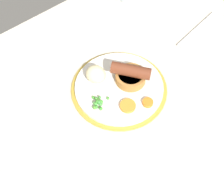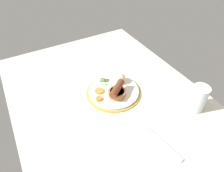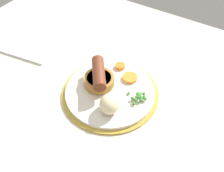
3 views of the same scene
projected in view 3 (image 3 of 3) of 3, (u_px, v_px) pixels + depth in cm
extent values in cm
cube|color=beige|center=(110.00, 86.00, 67.79)|extent=(110.00, 80.00, 3.00)
cylinder|color=#B79333|center=(110.00, 93.00, 63.75)|extent=(24.66, 24.66, 0.50)
cylinder|color=silver|center=(110.00, 92.00, 63.42)|extent=(22.69, 22.69, 1.40)
cylinder|color=#AD7538|center=(99.00, 81.00, 63.43)|extent=(7.76, 7.76, 2.42)
cylinder|color=#33190C|center=(99.00, 78.00, 62.65)|extent=(6.21, 6.21, 0.30)
cylinder|color=brown|center=(99.00, 73.00, 61.40)|extent=(8.50, 9.82, 3.10)
sphere|color=#398438|center=(137.00, 97.00, 59.89)|extent=(0.76, 0.76, 0.76)
sphere|color=#438B33|center=(135.00, 99.00, 59.58)|extent=(0.90, 0.90, 0.90)
sphere|color=#3A8B2A|center=(138.00, 94.00, 60.08)|extent=(0.80, 0.80, 0.80)
sphere|color=green|center=(138.00, 94.00, 60.34)|extent=(0.94, 0.94, 0.94)
sphere|color=#408439|center=(132.00, 98.00, 60.05)|extent=(0.76, 0.76, 0.76)
sphere|color=green|center=(141.00, 98.00, 59.81)|extent=(0.89, 0.89, 0.89)
sphere|color=#3D8B2D|center=(139.00, 97.00, 59.78)|extent=(0.91, 0.91, 0.91)
sphere|color=green|center=(137.00, 94.00, 60.30)|extent=(0.72, 0.72, 0.72)
sphere|color=#3D8E2A|center=(134.00, 104.00, 59.24)|extent=(0.76, 0.76, 0.76)
sphere|color=#49952B|center=(145.00, 99.00, 60.00)|extent=(0.88, 0.88, 0.88)
sphere|color=#4E8C2E|center=(137.00, 97.00, 59.85)|extent=(0.80, 0.80, 0.80)
sphere|color=green|center=(139.00, 95.00, 60.06)|extent=(0.93, 0.93, 0.93)
sphere|color=#3E8732|center=(144.00, 97.00, 60.23)|extent=(0.86, 0.86, 0.86)
sphere|color=green|center=(144.00, 94.00, 61.06)|extent=(0.82, 0.82, 0.82)
sphere|color=#4B923D|center=(141.00, 100.00, 59.62)|extent=(0.79, 0.79, 0.79)
sphere|color=#428D3F|center=(140.00, 94.00, 60.49)|extent=(0.95, 0.95, 0.95)
sphere|color=#428E33|center=(129.00, 93.00, 61.70)|extent=(0.75, 0.75, 0.75)
ellipsoid|color=beige|center=(110.00, 104.00, 56.95)|extent=(6.41, 6.69, 4.61)
cylinder|color=orange|center=(130.00, 78.00, 65.27)|extent=(4.20, 4.20, 0.82)
cylinder|color=orange|center=(122.00, 67.00, 68.00)|extent=(3.66, 3.66, 0.96)
cube|color=silver|center=(17.00, 55.00, 73.76)|extent=(18.04, 4.30, 0.60)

